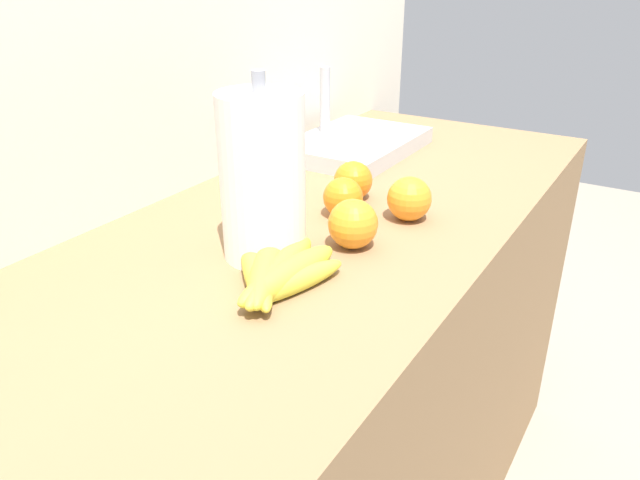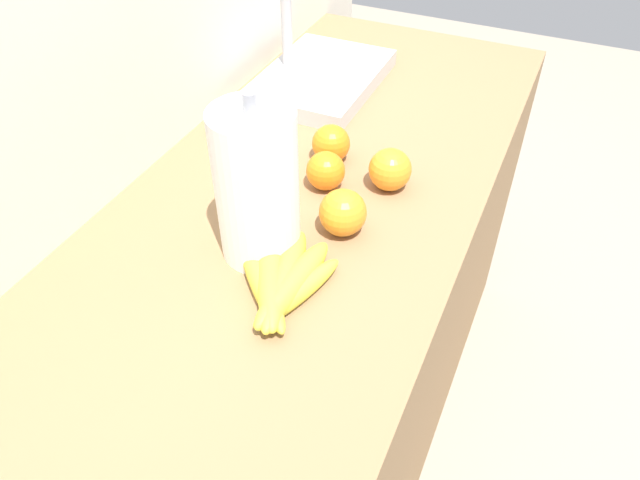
% 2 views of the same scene
% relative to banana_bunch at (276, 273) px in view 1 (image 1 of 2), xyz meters
% --- Properties ---
extents(counter, '(1.48, 0.62, 0.86)m').
position_rel_banana_bunch_xyz_m(counter, '(0.30, 0.07, -0.45)').
color(counter, olive).
rests_on(counter, ground).
extents(wall_back, '(1.88, 0.06, 1.30)m').
position_rel_banana_bunch_xyz_m(wall_back, '(0.30, 0.41, -0.23)').
color(wall_back, silver).
rests_on(wall_back, ground).
extents(banana_bunch, '(0.22, 0.19, 0.04)m').
position_rel_banana_bunch_xyz_m(banana_bunch, '(0.00, 0.00, 0.00)').
color(banana_bunch, gold).
rests_on(banana_bunch, counter).
extents(orange_back_left, '(0.08, 0.08, 0.08)m').
position_rel_banana_bunch_xyz_m(orange_back_left, '(0.32, -0.06, 0.02)').
color(orange_back_left, orange).
rests_on(orange_back_left, counter).
extents(orange_front, '(0.07, 0.07, 0.07)m').
position_rel_banana_bunch_xyz_m(orange_front, '(0.27, 0.05, 0.02)').
color(orange_front, orange).
rests_on(orange_front, counter).
extents(orange_far_right, '(0.08, 0.08, 0.08)m').
position_rel_banana_bunch_xyz_m(orange_far_right, '(0.17, -0.03, 0.02)').
color(orange_far_right, orange).
rests_on(orange_far_right, counter).
extents(orange_right, '(0.07, 0.07, 0.07)m').
position_rel_banana_bunch_xyz_m(orange_right, '(0.36, 0.07, 0.02)').
color(orange_right, orange).
rests_on(orange_right, counter).
extents(paper_towel_roll, '(0.13, 0.13, 0.28)m').
position_rel_banana_bunch_xyz_m(paper_towel_roll, '(0.07, 0.07, 0.11)').
color(paper_towel_roll, white).
rests_on(paper_towel_roll, counter).
extents(sink_basin, '(0.35, 0.24, 0.19)m').
position_rel_banana_bunch_xyz_m(sink_basin, '(0.63, 0.22, 0.00)').
color(sink_basin, '#B7BABF').
rests_on(sink_basin, counter).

